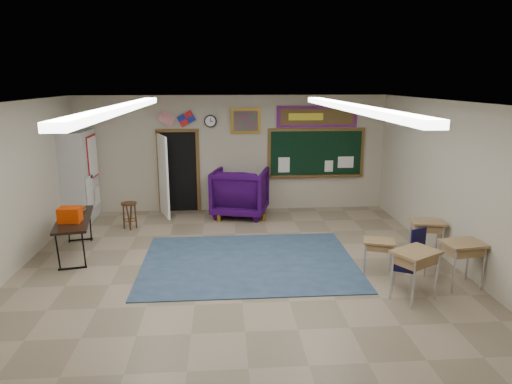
{
  "coord_description": "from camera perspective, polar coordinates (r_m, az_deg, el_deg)",
  "views": [
    {
      "loc": [
        -0.27,
        -7.27,
        3.36
      ],
      "look_at": [
        0.39,
        1.5,
        1.2
      ],
      "focal_mm": 32.0,
      "sensor_mm": 36.0,
      "label": 1
    }
  ],
  "objects": [
    {
      "name": "floor",
      "position": [
        8.01,
        -2.01,
        -11.01
      ],
      "size": [
        9.0,
        9.0,
        0.0
      ],
      "primitive_type": "plane",
      "color": "gray",
      "rests_on": "ground"
    },
    {
      "name": "back_wall",
      "position": [
        11.92,
        -2.97,
        4.79
      ],
      "size": [
        8.0,
        0.04,
        3.0
      ],
      "primitive_type": "cube",
      "color": "#B1A68F",
      "rests_on": "floor"
    },
    {
      "name": "front_wall",
      "position": [
        3.35,
        1.14,
        -19.95
      ],
      "size": [
        8.0,
        0.04,
        3.0
      ],
      "primitive_type": "cube",
      "color": "#B1A68F",
      "rests_on": "floor"
    },
    {
      "name": "right_wall",
      "position": [
        8.64,
        25.46,
        -0.01
      ],
      "size": [
        0.04,
        9.0,
        3.0
      ],
      "primitive_type": "cube",
      "color": "#B1A68F",
      "rests_on": "floor"
    },
    {
      "name": "ceiling",
      "position": [
        7.28,
        -2.21,
        10.95
      ],
      "size": [
        8.0,
        9.0,
        0.04
      ],
      "primitive_type": "cube",
      "color": "beige",
      "rests_on": "back_wall"
    },
    {
      "name": "area_rug",
      "position": [
        8.75,
        -0.91,
        -8.72
      ],
      "size": [
        4.0,
        3.0,
        0.02
      ],
      "primitive_type": "cube",
      "color": "#38516B",
      "rests_on": "floor"
    },
    {
      "name": "fluorescent_strips",
      "position": [
        7.29,
        -2.21,
        10.47
      ],
      "size": [
        3.86,
        6.0,
        0.1
      ],
      "primitive_type": null,
      "color": "white",
      "rests_on": "ceiling"
    },
    {
      "name": "doorway",
      "position": [
        11.91,
        -10.17,
        2.42
      ],
      "size": [
        1.1,
        0.89,
        2.16
      ],
      "color": "black",
      "rests_on": "back_wall"
    },
    {
      "name": "chalkboard",
      "position": [
        12.14,
        7.51,
        4.68
      ],
      "size": [
        2.55,
        0.14,
        1.3
      ],
      "color": "brown",
      "rests_on": "back_wall"
    },
    {
      "name": "bulletin_board",
      "position": [
        12.03,
        7.65,
        9.33
      ],
      "size": [
        2.1,
        0.05,
        0.55
      ],
      "color": "red",
      "rests_on": "back_wall"
    },
    {
      "name": "framed_art_print",
      "position": [
        11.8,
        -1.3,
        8.87
      ],
      "size": [
        0.75,
        0.05,
        0.65
      ],
      "color": "olive",
      "rests_on": "back_wall"
    },
    {
      "name": "wall_clock",
      "position": [
        11.78,
        -5.72,
        8.8
      ],
      "size": [
        0.32,
        0.05,
        0.32
      ],
      "color": "black",
      "rests_on": "back_wall"
    },
    {
      "name": "wall_flags",
      "position": [
        11.8,
        -9.93,
        9.31
      ],
      "size": [
        1.16,
        0.06,
        0.7
      ],
      "primitive_type": null,
      "color": "red",
      "rests_on": "back_wall"
    },
    {
      "name": "storage_cabinet",
      "position": [
        11.86,
        -21.11,
        1.85
      ],
      "size": [
        0.59,
        1.25,
        2.2
      ],
      "color": "#B5B5B0",
      "rests_on": "floor"
    },
    {
      "name": "wingback_armchair",
      "position": [
        11.55,
        -1.97,
        -0.01
      ],
      "size": [
        1.59,
        1.61,
        1.21
      ],
      "primitive_type": "imported",
      "rotation": [
        0.0,
        0.0,
        2.89
      ],
      "color": "#230538",
      "rests_on": "floor"
    },
    {
      "name": "student_chair_reading",
      "position": [
        11.78,
        -4.07,
        -0.52
      ],
      "size": [
        0.51,
        0.51,
        0.91
      ],
      "primitive_type": null,
      "rotation": [
        0.0,
        0.0,
        3.27
      ],
      "color": "black",
      "rests_on": "floor"
    },
    {
      "name": "student_chair_desk_a",
      "position": [
        7.91,
        17.96,
        -9.08
      ],
      "size": [
        0.51,
        0.51,
        0.75
      ],
      "primitive_type": null,
      "rotation": [
        0.0,
        0.0,
        2.67
      ],
      "color": "black",
      "rests_on": "floor"
    },
    {
      "name": "student_chair_desk_b",
      "position": [
        8.71,
        20.38,
        -7.04
      ],
      "size": [
        0.53,
        0.53,
        0.79
      ],
      "primitive_type": null,
      "rotation": [
        0.0,
        0.0,
        0.45
      ],
      "color": "black",
      "rests_on": "floor"
    },
    {
      "name": "student_desk_front_left",
      "position": [
        8.39,
        15.04,
        -7.67
      ],
      "size": [
        0.63,
        0.54,
        0.65
      ],
      "rotation": [
        0.0,
        0.0,
        -0.3
      ],
      "color": "#A37F4B",
      "rests_on": "floor"
    },
    {
      "name": "student_desk_front_right",
      "position": [
        9.46,
        20.52,
        -5.29
      ],
      "size": [
        0.68,
        0.56,
        0.74
      ],
      "rotation": [
        0.0,
        0.0,
        -0.18
      ],
      "color": "#A37F4B",
      "rests_on": "floor"
    },
    {
      "name": "student_desk_back_left",
      "position": [
        7.61,
        19.2,
        -9.48
      ],
      "size": [
        0.84,
        0.78,
        0.81
      ],
      "rotation": [
        0.0,
        0.0,
        0.52
      ],
      "color": "#A37F4B",
      "rests_on": "floor"
    },
    {
      "name": "student_desk_back_right",
      "position": [
        8.35,
        24.3,
        -7.98
      ],
      "size": [
        0.72,
        0.58,
        0.79
      ],
      "rotation": [
        0.0,
        0.0,
        0.14
      ],
      "color": "#A37F4B",
      "rests_on": "floor"
    },
    {
      "name": "folding_table",
      "position": [
        9.69,
        -21.67,
        -4.95
      ],
      "size": [
        0.94,
        1.89,
        1.03
      ],
      "rotation": [
        0.0,
        0.0,
        0.19
      ],
      "color": "black",
      "rests_on": "floor"
    },
    {
      "name": "wooden_stool",
      "position": [
        10.97,
        -15.51,
        -2.81
      ],
      "size": [
        0.35,
        0.35,
        0.62
      ],
      "color": "#452614",
      "rests_on": "floor"
    }
  ]
}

